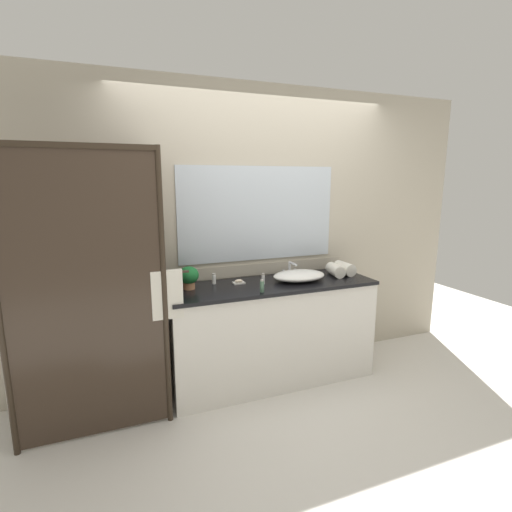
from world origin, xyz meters
TOP-DOWN VIEW (x-y plane):
  - ground_plane at (0.00, 0.00)m, footprint 8.00×8.00m
  - wall_back_with_mirror at (0.00, 0.34)m, footprint 4.40×0.06m
  - vanity_cabinet at (0.00, 0.01)m, footprint 1.80×0.58m
  - shower_enclosure at (-1.27, -0.19)m, footprint 1.20×0.59m
  - sink_basin at (0.26, -0.00)m, footprint 0.48×0.33m
  - faucet at (0.26, 0.18)m, footprint 0.17×0.16m
  - potted_plant at (-0.70, 0.09)m, footprint 0.16×0.16m
  - soap_dish at (-0.27, 0.10)m, footprint 0.10×0.07m
  - amenity_bottle_lotion at (-0.47, 0.16)m, footprint 0.03×0.03m
  - amenity_bottle_shampoo at (-0.08, 0.00)m, footprint 0.03×0.03m
  - amenity_bottle_conditioner at (-0.18, -0.21)m, footprint 0.03×0.03m
  - rolled_towel_near_edge at (0.76, 0.04)m, footprint 0.12×0.22m
  - rolled_towel_middle at (0.65, 0.02)m, footprint 0.15×0.25m

SIDE VIEW (x-z plane):
  - ground_plane at x=0.00m, z-range 0.00..0.00m
  - vanity_cabinet at x=0.00m, z-range 0.00..0.90m
  - soap_dish at x=-0.27m, z-range 0.90..0.93m
  - sink_basin at x=0.26m, z-range 0.90..0.99m
  - amenity_bottle_lotion at x=-0.47m, z-range 0.90..0.99m
  - amenity_bottle_shampoo at x=-0.08m, z-range 0.90..0.99m
  - faucet at x=0.26m, z-range 0.88..1.02m
  - amenity_bottle_conditioner at x=-0.18m, z-range 0.90..1.00m
  - rolled_towel_middle at x=0.65m, z-range 0.90..1.01m
  - rolled_towel_near_edge at x=0.76m, z-range 0.90..1.02m
  - potted_plant at x=-0.70m, z-range 0.91..1.10m
  - shower_enclosure at x=-1.27m, z-range 0.03..2.03m
  - wall_back_with_mirror at x=0.00m, z-range 0.00..2.60m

